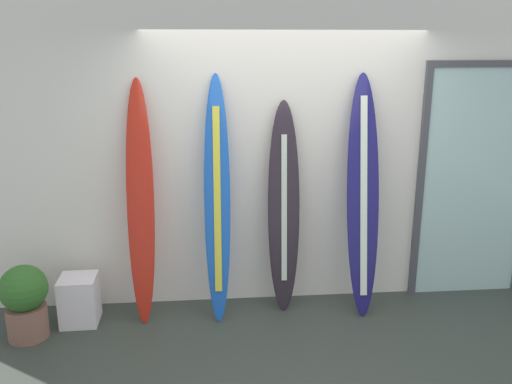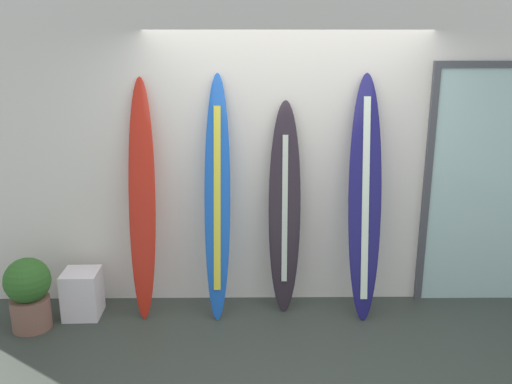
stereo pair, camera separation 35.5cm
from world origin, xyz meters
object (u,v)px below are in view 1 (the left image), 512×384
Objects in this scene: surfboard_crimson at (140,203)px; surfboard_cobalt at (217,200)px; surfboard_charcoal at (284,210)px; surfboard_navy at (363,198)px; potted_plant at (25,300)px; glass_door at (474,178)px; display_block_left at (79,300)px.

surfboard_cobalt reaches higher than surfboard_crimson.
surfboard_charcoal is 0.71m from surfboard_navy.
surfboard_crimson is at bearing 178.99° from surfboard_navy.
glass_door is at bearing 7.50° from potted_plant.
display_block_left is 0.67× the size of potted_plant.
surfboard_charcoal is (0.60, 0.06, -0.13)m from surfboard_cobalt.
surfboard_navy reaches higher than display_block_left.
surfboard_crimson is 4.96× the size of display_block_left.
surfboard_crimson reaches higher than display_block_left.
surfboard_cobalt is 1.12× the size of surfboard_charcoal.
potted_plant is (-4.05, -0.53, -0.81)m from glass_door.
potted_plant is (-0.95, -0.32, -0.72)m from surfboard_crimson.
glass_door is (2.44, 0.22, 0.08)m from surfboard_cobalt.
surfboard_crimson is 0.99× the size of surfboard_navy.
surfboard_crimson is at bearing -176.14° from glass_door.
potted_plant is (-2.20, -0.37, -0.60)m from surfboard_charcoal.
display_block_left is 0.19× the size of glass_door.
surfboard_navy is at bearing -1.01° from surfboard_crimson.
glass_door is (1.15, 0.24, 0.09)m from surfboard_navy.
surfboard_crimson is 0.94× the size of glass_door.
display_block_left is (-1.23, -0.09, -0.86)m from surfboard_cobalt.
surfboard_navy is 1.18m from glass_door.
surfboard_crimson is 1.02m from display_block_left.
surfboard_navy is 0.96× the size of glass_door.
surfboard_charcoal is (1.26, 0.05, -0.11)m from surfboard_crimson.
surfboard_navy is (1.29, -0.02, -0.01)m from surfboard_cobalt.
surfboard_cobalt reaches higher than potted_plant.
display_block_left is at bearing -169.76° from surfboard_crimson.
glass_door reaches higher than surfboard_crimson.
surfboard_crimson is 1.10× the size of surfboard_charcoal.
display_block_left is at bearing -175.88° from surfboard_cobalt.
surfboard_cobalt reaches higher than surfboard_charcoal.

